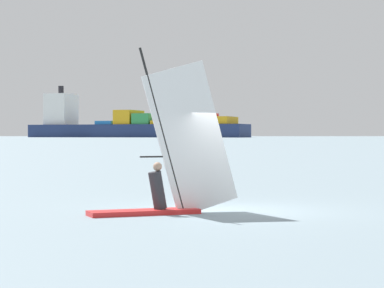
% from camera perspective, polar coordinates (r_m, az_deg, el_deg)
% --- Properties ---
extents(ground_plane, '(4000.00, 4000.00, 0.00)m').
position_cam_1_polar(ground_plane, '(20.10, 3.30, -4.88)').
color(ground_plane, gray).
extents(windsurfer, '(3.88, 0.87, 4.17)m').
position_cam_1_polar(windsurfer, '(19.31, -1.75, -2.06)').
color(windsurfer, red).
rests_on(windsurfer, ground_plane).
extents(cargo_ship, '(137.22, 136.75, 38.64)m').
position_cam_1_polar(cargo_ship, '(572.52, -4.36, 1.35)').
color(cargo_ship, navy).
rests_on(cargo_ship, ground_plane).
extents(distant_headland, '(1349.67, 556.15, 28.34)m').
position_cam_1_polar(distant_headland, '(1461.51, -6.93, 1.16)').
color(distant_headland, '#756B56').
rests_on(distant_headland, ground_plane).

